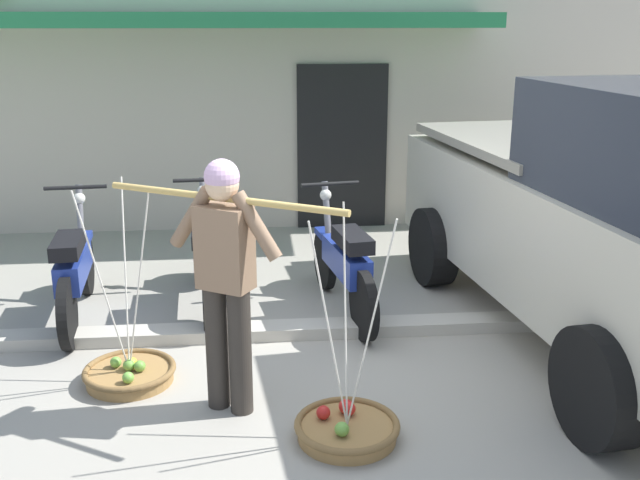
% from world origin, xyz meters
% --- Properties ---
extents(ground_plane, '(90.00, 90.00, 0.00)m').
position_xyz_m(ground_plane, '(0.00, 0.00, 0.00)').
color(ground_plane, '#9E998C').
extents(sidewalk_curb, '(20.00, 0.24, 0.10)m').
position_xyz_m(sidewalk_curb, '(0.00, 0.70, 0.05)').
color(sidewalk_curb, '#BAB4A5').
rests_on(sidewalk_curb, ground).
extents(fruit_vendor, '(1.49, 0.92, 1.70)m').
position_xyz_m(fruit_vendor, '(-0.60, -0.44, 0.98)').
color(fruit_vendor, '#2D2823').
rests_on(fruit_vendor, ground).
extents(fruit_basket_left_side, '(0.66, 0.66, 1.45)m').
position_xyz_m(fruit_basket_left_side, '(-1.33, 0.00, 0.07)').
color(fruit_basket_left_side, '#9E7542').
rests_on(fruit_basket_left_side, ground).
extents(fruit_basket_right_side, '(0.66, 0.66, 1.45)m').
position_xyz_m(fruit_basket_right_side, '(0.13, -0.87, 0.07)').
color(fruit_basket_right_side, '#9E7542').
rests_on(fruit_basket_right_side, ground).
extents(motorcycle_nearest_shop, '(0.54, 1.82, 1.09)m').
position_xyz_m(motorcycle_nearest_shop, '(-1.95, 1.22, 0.45)').
color(motorcycle_nearest_shop, black).
rests_on(motorcycle_nearest_shop, ground).
extents(motorcycle_second_in_row, '(0.54, 1.82, 1.09)m').
position_xyz_m(motorcycle_second_in_row, '(-0.85, 1.43, 0.45)').
color(motorcycle_second_in_row, black).
rests_on(motorcycle_second_in_row, ground).
extents(motorcycle_third_in_row, '(0.54, 1.81, 1.09)m').
position_xyz_m(motorcycle_third_in_row, '(0.36, 1.16, 0.45)').
color(motorcycle_third_in_row, black).
rests_on(motorcycle_third_in_row, ground).
extents(parked_truck, '(2.54, 4.88, 2.10)m').
position_xyz_m(parked_truck, '(2.44, 0.35, 1.03)').
color(parked_truck, beige).
rests_on(parked_truck, ground).
extents(storefront_building, '(13.00, 6.00, 4.20)m').
position_xyz_m(storefront_building, '(-1.26, 6.50, 2.10)').
color(storefront_building, beige).
rests_on(storefront_building, ground).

